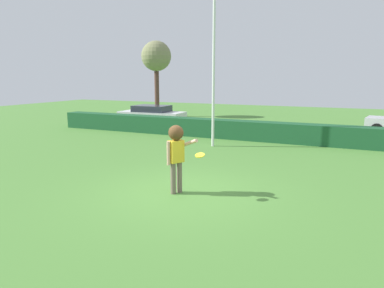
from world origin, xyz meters
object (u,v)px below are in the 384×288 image
(frisbee, at_px, (200,155))
(lamppost, at_px, (214,58))
(parked_car_white, at_px, (152,114))
(bare_elm_tree, at_px, (156,57))
(person, at_px, (176,148))

(frisbee, bearing_deg, lamppost, 108.33)
(parked_car_white, bearing_deg, frisbee, -54.39)
(frisbee, relative_size, bare_elm_tree, 0.04)
(bare_elm_tree, bearing_deg, person, -58.46)
(parked_car_white, bearing_deg, bare_elm_tree, 115.99)
(parked_car_white, relative_size, bare_elm_tree, 0.74)
(lamppost, height_order, parked_car_white, lamppost)
(person, height_order, parked_car_white, person)
(lamppost, bearing_deg, person, -77.32)
(bare_elm_tree, bearing_deg, frisbee, -56.84)
(lamppost, bearing_deg, parked_car_white, 140.62)
(person, bearing_deg, frisbee, -12.59)
(person, height_order, lamppost, lamppost)
(parked_car_white, height_order, bare_elm_tree, bare_elm_tree)
(bare_elm_tree, bearing_deg, parked_car_white, -64.01)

